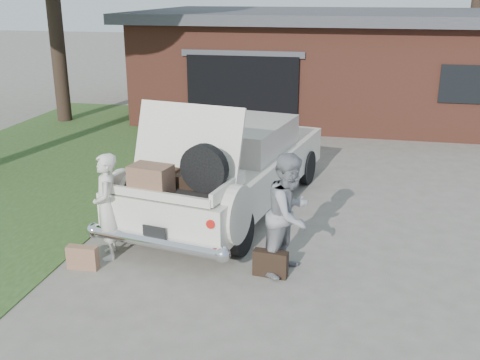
# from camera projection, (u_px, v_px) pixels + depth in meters

# --- Properties ---
(ground) EXTENTS (90.00, 90.00, 0.00)m
(ground) POSITION_uv_depth(u_px,v_px,m) (232.00, 260.00, 8.63)
(ground) COLOR gray
(ground) RESTS_ON ground
(grass_strip) EXTENTS (6.00, 16.00, 0.02)m
(grass_strip) POSITION_uv_depth(u_px,v_px,m) (21.00, 176.00, 12.49)
(grass_strip) COLOR #2D4C1E
(grass_strip) RESTS_ON ground
(house) EXTENTS (12.80, 7.80, 3.30)m
(house) POSITION_uv_depth(u_px,v_px,m) (337.00, 62.00, 18.52)
(house) COLOR brown
(house) RESTS_ON ground
(sedan) EXTENTS (3.13, 5.86, 2.25)m
(sedan) POSITION_uv_depth(u_px,v_px,m) (229.00, 166.00, 10.47)
(sedan) COLOR silver
(sedan) RESTS_ON ground
(woman_left) EXTENTS (0.60, 0.71, 1.65)m
(woman_left) POSITION_uv_depth(u_px,v_px,m) (107.00, 207.00, 8.50)
(woman_left) COLOR silver
(woman_left) RESTS_ON ground
(woman_right) EXTENTS (0.97, 1.08, 1.80)m
(woman_right) POSITION_uv_depth(u_px,v_px,m) (290.00, 214.00, 8.01)
(woman_right) COLOR gray
(woman_right) RESTS_ON ground
(suitcase_left) EXTENTS (0.47, 0.16, 0.36)m
(suitcase_left) POSITION_uv_depth(u_px,v_px,m) (83.00, 258.00, 8.31)
(suitcase_left) COLOR #9A6B4E
(suitcase_left) RESTS_ON ground
(suitcase_right) EXTENTS (0.52, 0.22, 0.39)m
(suitcase_right) POSITION_uv_depth(u_px,v_px,m) (270.00, 264.00, 8.09)
(suitcase_right) COLOR black
(suitcase_right) RESTS_ON ground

